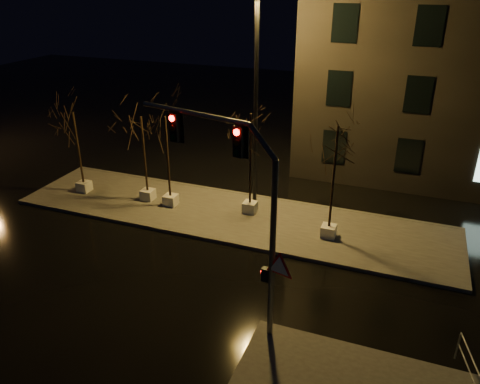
% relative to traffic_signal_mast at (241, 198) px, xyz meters
% --- Properties ---
extents(ground, '(90.00, 90.00, 0.00)m').
position_rel_traffic_signal_mast_xyz_m(ground, '(-3.38, 1.22, -4.84)').
color(ground, black).
rests_on(ground, ground).
extents(median, '(22.00, 5.00, 0.15)m').
position_rel_traffic_signal_mast_xyz_m(median, '(-3.38, 7.22, -4.76)').
color(median, '#46433F').
rests_on(median, ground).
extents(tree_0, '(1.80, 1.80, 4.58)m').
position_rel_traffic_signal_mast_xyz_m(tree_0, '(-11.87, 6.91, -1.21)').
color(tree_0, silver).
rests_on(tree_0, median).
extents(tree_1, '(1.80, 1.80, 4.64)m').
position_rel_traffic_signal_mast_xyz_m(tree_1, '(-8.02, 7.25, -1.17)').
color(tree_1, silver).
rests_on(tree_1, median).
extents(tree_2, '(1.80, 1.80, 4.85)m').
position_rel_traffic_signal_mast_xyz_m(tree_2, '(-6.57, 7.09, -1.00)').
color(tree_2, silver).
rests_on(tree_2, median).
extents(tree_3, '(1.80, 1.80, 5.22)m').
position_rel_traffic_signal_mast_xyz_m(tree_3, '(-2.45, 7.77, -0.73)').
color(tree_3, silver).
rests_on(tree_3, median).
extents(tree_4, '(1.80, 1.80, 5.37)m').
position_rel_traffic_signal_mast_xyz_m(tree_4, '(1.71, 6.76, -0.61)').
color(tree_4, silver).
rests_on(tree_4, median).
extents(traffic_signal_mast, '(5.68, 1.57, 7.14)m').
position_rel_traffic_signal_mast_xyz_m(traffic_signal_mast, '(0.00, 0.00, 0.00)').
color(traffic_signal_mast, '#525459').
rests_on(traffic_signal_mast, sidewalk_corner).
extents(streetlight_main, '(2.56, 0.39, 10.26)m').
position_rel_traffic_signal_mast_xyz_m(streetlight_main, '(-2.60, 8.90, 1.24)').
color(streetlight_main, black).
rests_on(streetlight_main, median).
extents(guard_rail_b, '(0.55, 2.16, 1.05)m').
position_rel_traffic_signal_mast_xyz_m(guard_rail_b, '(7.12, -0.36, -4.01)').
color(guard_rail_b, '#525459').
rests_on(guard_rail_b, sidewalk_corner).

